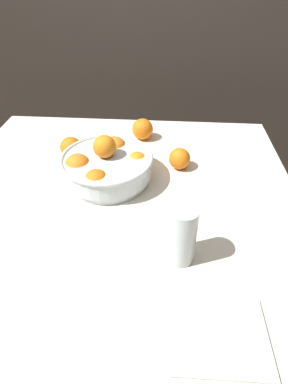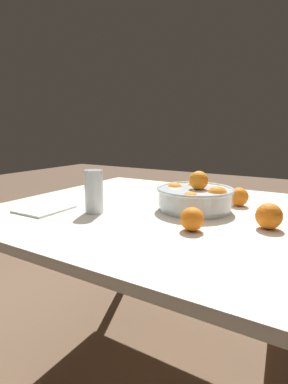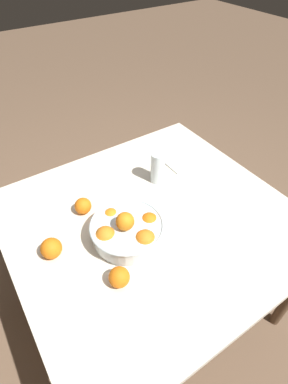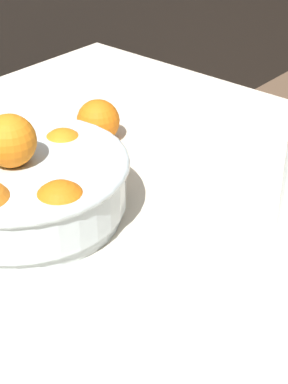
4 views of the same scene
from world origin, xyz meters
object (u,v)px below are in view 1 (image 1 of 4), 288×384
(fruit_bowl, at_px, (107,165))
(orange_loose_aside, at_px, (180,159))
(orange_loose_near_bowl, at_px, (71,147))
(orange_loose_front, at_px, (143,129))
(juice_glass, at_px, (181,237))

(fruit_bowl, height_order, orange_loose_aside, fruit_bowl)
(fruit_bowl, bearing_deg, orange_loose_aside, 19.63)
(orange_loose_near_bowl, height_order, orange_loose_front, orange_loose_front)
(orange_loose_near_bowl, relative_size, orange_loose_aside, 1.04)
(juice_glass, bearing_deg, fruit_bowl, 126.48)
(fruit_bowl, relative_size, orange_loose_aside, 4.02)
(orange_loose_near_bowl, bearing_deg, orange_loose_aside, -6.41)
(orange_loose_aside, bearing_deg, orange_loose_near_bowl, 173.59)
(orange_loose_near_bowl, distance_m, orange_loose_aside, 0.38)
(fruit_bowl, distance_m, orange_loose_front, 0.29)
(orange_loose_aside, bearing_deg, juice_glass, -90.89)
(juice_glass, xyz_separation_m, orange_loose_aside, (0.01, 0.38, -0.03))
(orange_loose_front, bearing_deg, orange_loose_near_bowl, -148.07)
(fruit_bowl, bearing_deg, orange_loose_front, 71.65)
(juice_glass, xyz_separation_m, orange_loose_near_bowl, (-0.37, 0.42, -0.03))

